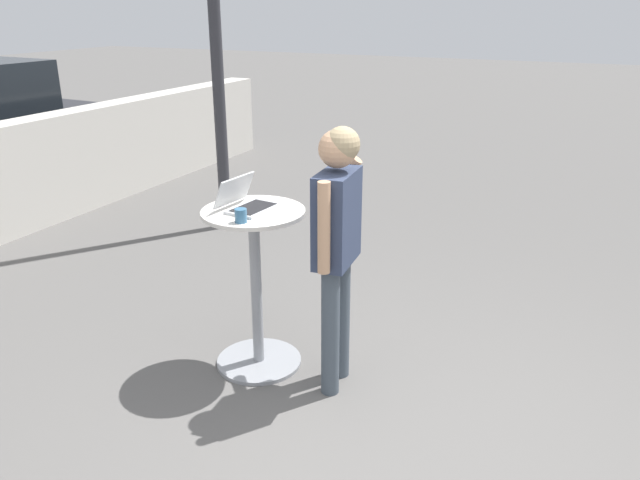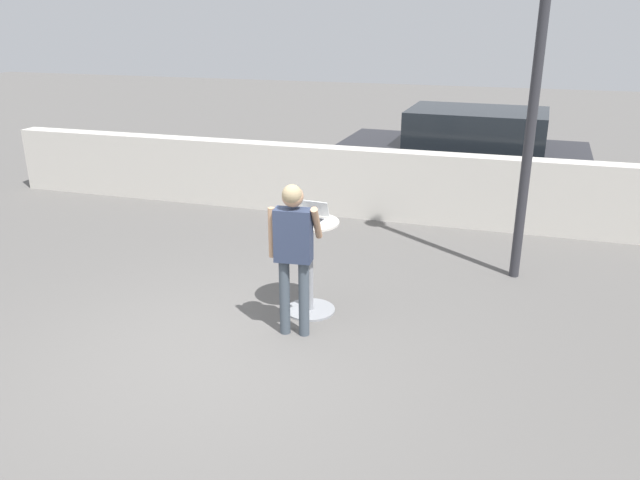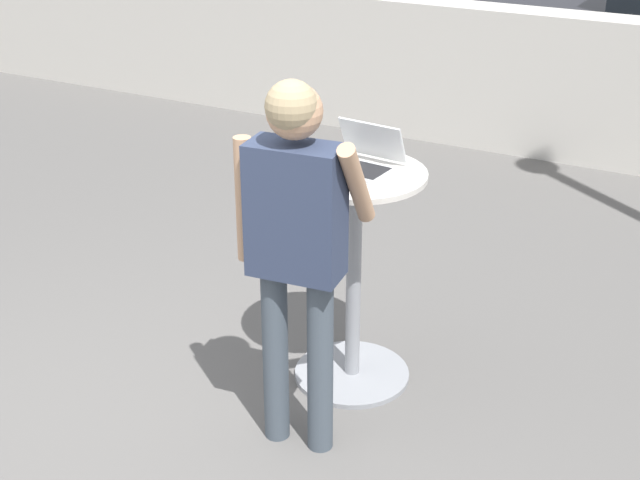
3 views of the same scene
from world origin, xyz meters
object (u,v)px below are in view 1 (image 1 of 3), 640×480
Objects in this scene: cafe_table at (256,282)px; laptop at (246,202)px; coffee_mug at (241,216)px; standing_person at (337,231)px.

cafe_table is 3.14× the size of laptop.
laptop reaches higher than cafe_table.
cafe_table is 10.74× the size of coffee_mug.
standing_person reaches higher than coffee_mug.
laptop is at bearing 24.40° from coffee_mug.
standing_person is (-0.00, -0.60, -0.09)m from laptop.
cafe_table is 0.70m from standing_person.
standing_person reaches higher than laptop.
standing_person is (0.00, -0.55, 0.43)m from cafe_table.
laptop is at bearing 83.79° from cafe_table.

